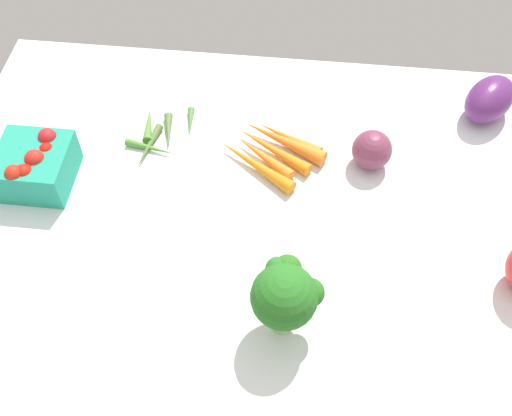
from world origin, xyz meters
TOP-DOWN VIEW (x-y plane):
  - tablecloth at (0.00, 0.00)cm, footprint 104.00×76.00cm
  - berry_basket at (36.19, -3.46)cm, footprint 11.36×11.36cm
  - carrot_bunch at (-1.44, -13.13)cm, footprint 19.12×16.09cm
  - okra_pile at (18.72, -14.77)cm, footprint 11.34×14.89cm
  - broccoli_head at (-5.87, 17.99)cm, footprint 9.82×10.01cm
  - red_onion_center at (-17.87, -12.91)cm, footprint 6.65×6.65cm
  - eggplant at (-38.42, -26.74)cm, footprint 12.52×13.30cm

SIDE VIEW (x-z plane):
  - tablecloth at x=0.00cm, z-range 0.00..2.00cm
  - okra_pile at x=18.72cm, z-range 1.89..3.61cm
  - carrot_bunch at x=-1.44cm, z-range 1.84..4.52cm
  - red_onion_center at x=-17.87cm, z-range 2.00..8.65cm
  - berry_basket at x=36.19cm, z-range 1.74..9.56cm
  - eggplant at x=-38.42cm, z-range 2.00..9.33cm
  - broccoli_head at x=-5.87cm, z-range 3.64..16.40cm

